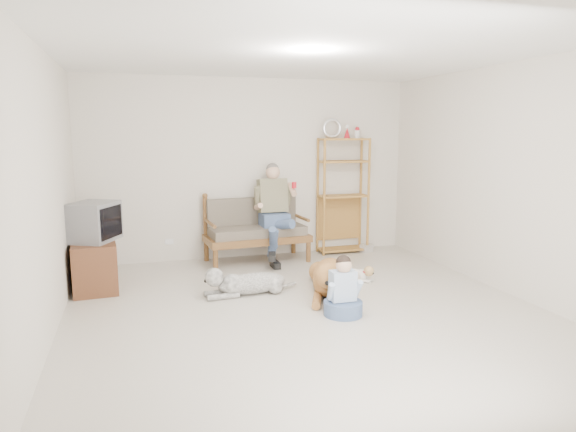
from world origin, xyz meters
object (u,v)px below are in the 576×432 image
object	(u,v)px
loveseat	(256,228)
etagere	(343,194)
tv_stand	(94,264)
golden_retriever	(329,277)

from	to	relation	value
loveseat	etagere	bearing A→B (deg)	0.55
loveseat	etagere	world-z (taller)	etagere
loveseat	tv_stand	xyz separation A→B (m)	(-2.22, -0.78, -0.19)
etagere	golden_retriever	xyz separation A→B (m)	(-0.98, -1.93, -0.73)
tv_stand	loveseat	bearing A→B (deg)	15.37
loveseat	golden_retriever	bearing A→B (deg)	-79.84
tv_stand	golden_retriever	xyz separation A→B (m)	(2.69, -1.03, -0.10)
tv_stand	golden_retriever	bearing A→B (deg)	-24.91
etagere	tv_stand	bearing A→B (deg)	-166.22
loveseat	tv_stand	size ratio (longest dim) A/B	1.66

